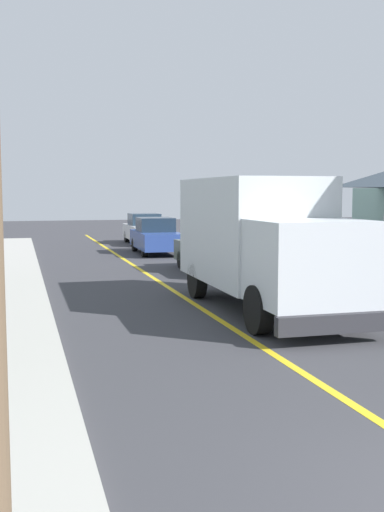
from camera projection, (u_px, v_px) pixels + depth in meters
The scene contains 6 objects.
centre_line_yellow at pixel (206, 312), 15.09m from camera, with size 0.16×56.00×0.01m, color gold.
box_truck at pixel (261, 237), 15.26m from camera, with size 2.42×7.19×3.20m.
parked_car_near at pixel (213, 250), 22.57m from camera, with size 1.82×4.41×1.67m.
parked_car_mid at pixel (156, 237), 29.21m from camera, with size 1.92×4.45×1.67m.
parked_car_far at pixel (145, 229), 34.73m from camera, with size 1.86×4.42×1.67m.
parked_van_across at pixel (366, 265), 17.86m from camera, with size 1.99×4.47×1.67m.
Camera 1 is at (-4.28, -4.25, 2.86)m, focal length 44.20 mm.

